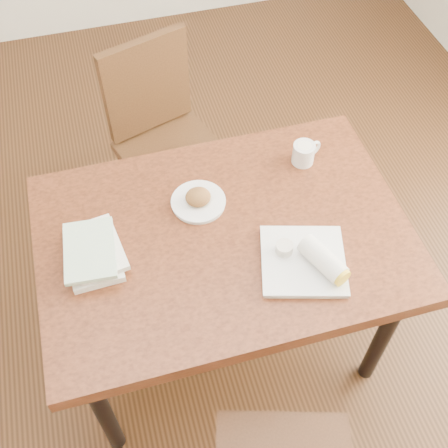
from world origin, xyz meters
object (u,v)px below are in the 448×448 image
object	(u,v)px
table	(224,246)
plate_burrito	(309,260)
book_stack	(93,252)
coffee_mug	(304,153)
chair_far	(163,131)
plate_scone	(198,200)

from	to	relation	value
table	plate_burrito	xyz separation A→B (m)	(0.23, -0.20, 0.11)
plate_burrito	book_stack	bearing A→B (deg)	161.91
table	coffee_mug	distance (m)	0.47
chair_far	coffee_mug	bearing A→B (deg)	-48.99
coffee_mug	plate_burrito	xyz separation A→B (m)	(-0.15, -0.44, -0.02)
plate_scone	coffee_mug	size ratio (longest dim) A/B	1.62
chair_far	table	bearing A→B (deg)	-84.77
table	plate_scone	bearing A→B (deg)	109.33
plate_burrito	coffee_mug	bearing A→B (deg)	71.47
chair_far	coffee_mug	distance (m)	0.72
chair_far	plate_scone	size ratio (longest dim) A/B	4.93
book_stack	plate_scone	bearing A→B (deg)	18.85
coffee_mug	book_stack	distance (m)	0.84
book_stack	coffee_mug	bearing A→B (deg)	15.59
plate_burrito	chair_far	bearing A→B (deg)	107.29
plate_scone	plate_burrito	size ratio (longest dim) A/B	0.58
chair_far	coffee_mug	world-z (taller)	chair_far
plate_scone	book_stack	world-z (taller)	book_stack
plate_burrito	plate_scone	bearing A→B (deg)	128.91
plate_scone	book_stack	distance (m)	0.41
table	book_stack	bearing A→B (deg)	177.70
table	plate_burrito	bearing A→B (deg)	-41.09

